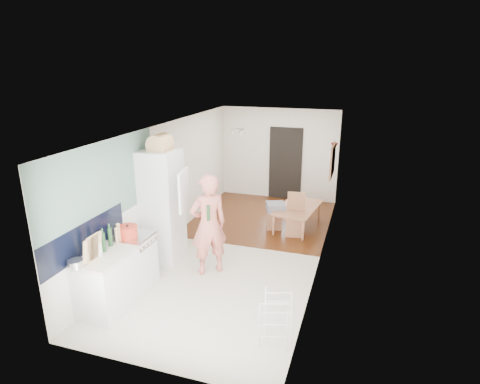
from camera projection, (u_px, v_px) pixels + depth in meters
The scene contains 32 objects.
room_shell at pixel (239, 192), 7.78m from camera, with size 3.20×7.00×2.50m, color white, non-canonical shape.
floor at pixel (239, 250), 8.16m from camera, with size 3.20×7.00×0.01m, color beige.
wood_floor_overlay at pixel (263, 218), 9.84m from camera, with size 3.20×3.30×0.01m, color #52290B.
sage_wall_panel at pixel (103, 183), 6.24m from camera, with size 0.02×3.00×1.30m, color slate.
tile_splashback at pixel (86, 239), 5.96m from camera, with size 0.02×1.90×0.50m, color black.
doorway_recess at pixel (285, 164), 10.95m from camera, with size 0.90×0.04×2.00m, color black.
base_cabinet at pixel (107, 284), 6.10m from camera, with size 0.60×0.90×0.86m, color silver.
worktop at pixel (104, 257), 5.96m from camera, with size 0.62×0.92×0.06m, color beige.
range_cooker at pixel (134, 261), 6.77m from camera, with size 0.60×0.60×0.88m, color silver.
cooker_top at pixel (132, 236), 6.63m from camera, with size 0.60×0.60×0.04m, color silver.
fridge_housing at pixel (162, 207), 7.49m from camera, with size 0.66×0.66×2.15m, color silver.
fridge_door at pixel (184, 190), 6.90m from camera, with size 0.56×0.04×0.70m, color silver.
fridge_interior at pixel (176, 184), 7.26m from camera, with size 0.02×0.52×0.66m, color white.
pinboard at pixel (333, 161), 8.95m from camera, with size 0.03×0.90×0.70m, color tan.
pinboard_frame at pixel (332, 161), 8.95m from camera, with size 0.01×0.94×0.74m, color #A66A48.
wall_sconce at pixel (334, 146), 9.49m from camera, with size 0.18×0.18×0.16m, color maroon.
person at pixel (208, 216), 7.00m from camera, with size 0.79×0.52×2.17m, color #DA7062.
dining_table at pixel (299, 219), 9.20m from camera, with size 1.24×0.69×0.43m, color #A66A48.
dining_chair at pixel (296, 215), 8.75m from camera, with size 0.39×0.39×0.93m, color #A66A48, non-canonical shape.
stool at pixel (274, 219), 9.17m from camera, with size 0.33×0.33×0.44m, color #A66A48, non-canonical shape.
grey_drape at pixel (275, 207), 9.06m from camera, with size 0.40×0.40×0.18m, color slate.
drying_rack at pixel (276, 321), 5.32m from camera, with size 0.38×0.34×0.74m, color silver, non-canonical shape.
bread_bin at pixel (160, 144), 7.12m from camera, with size 0.40×0.38×0.21m, color tan, non-canonical shape.
red_casserole at pixel (128, 231), 6.54m from camera, with size 0.32×0.32×0.19m, color red.
steel_pan at pixel (76, 264), 5.58m from camera, with size 0.21×0.21×0.11m, color silver.
held_bottle at pixel (208, 213), 6.81m from camera, with size 0.06×0.06×0.27m, color #1E4320.
bottle_a at pixel (110, 237), 6.21m from camera, with size 0.07×0.07×0.29m, color #1E4320.
bottle_b at pixel (103, 242), 6.02m from camera, with size 0.07×0.07×0.30m, color #1E4320.
bottle_c at pixel (99, 249), 5.90m from camera, with size 0.08×0.08×0.21m, color beige.
pepper_mill_front at pixel (117, 236), 6.34m from camera, with size 0.05×0.05×0.20m, color tan.
pepper_mill_back at pixel (119, 233), 6.42m from camera, with size 0.06×0.06×0.23m, color tan.
chopping_boards at pixel (92, 248), 5.71m from camera, with size 0.04×0.30×0.41m, color tan, non-canonical shape.
Camera 1 is at (2.27, -7.04, 3.65)m, focal length 30.00 mm.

